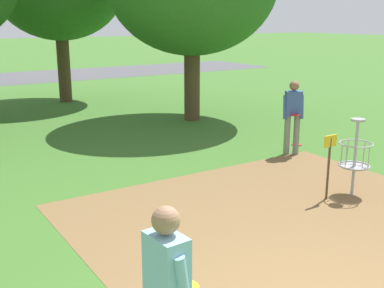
% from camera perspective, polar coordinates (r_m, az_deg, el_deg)
% --- Properties ---
extents(dirt_tee_pad, '(6.33, 5.37, 0.01)m').
position_cam_1_polar(dirt_tee_pad, '(7.79, 11.02, -8.67)').
color(dirt_tee_pad, brown).
rests_on(dirt_tee_pad, ground).
extents(disc_golf_basket, '(0.98, 0.58, 1.39)m').
position_cam_1_polar(disc_golf_basket, '(8.83, 18.52, -1.21)').
color(disc_golf_basket, '#9E9EA3').
rests_on(disc_golf_basket, ground).
extents(player_waiting_right, '(0.49, 0.45, 1.71)m').
position_cam_1_polar(player_waiting_right, '(11.18, 11.90, 3.58)').
color(player_waiting_right, slate).
rests_on(player_waiting_right, ground).
extents(frisbee_near_basket, '(0.25, 0.25, 0.02)m').
position_cam_1_polar(frisbee_near_basket, '(12.25, 12.32, -0.08)').
color(frisbee_near_basket, red).
rests_on(frisbee_near_basket, ground).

